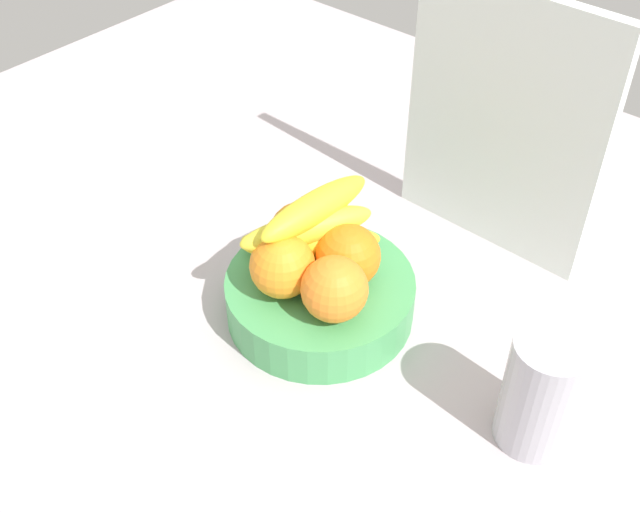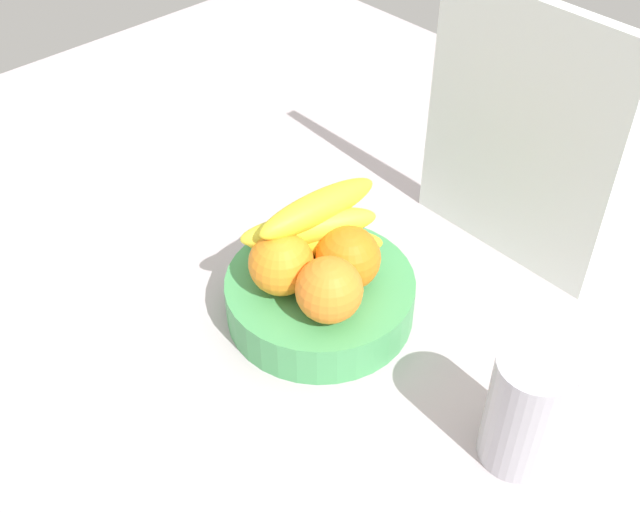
# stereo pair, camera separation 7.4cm
# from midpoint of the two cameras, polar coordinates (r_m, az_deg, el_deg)

# --- Properties ---
(ground_plane) EXTENTS (1.80, 1.40, 0.03)m
(ground_plane) POSITION_cam_midpoint_polar(r_m,az_deg,el_deg) (1.01, 4.02, -4.96)
(ground_plane) COLOR #B7ABB0
(fruit_bowl) EXTENTS (0.24, 0.24, 0.06)m
(fruit_bowl) POSITION_cam_midpoint_polar(r_m,az_deg,el_deg) (0.98, 2.17, -3.07)
(fruit_bowl) COLOR #49A15C
(fruit_bowl) RESTS_ON ground_plane
(orange_front_left) EXTENTS (0.08, 0.08, 0.08)m
(orange_front_left) POSITION_cam_midpoint_polar(r_m,az_deg,el_deg) (0.90, 3.05, -2.57)
(orange_front_left) COLOR orange
(orange_front_left) RESTS_ON fruit_bowl
(orange_front_right) EXTENTS (0.08, 0.08, 0.08)m
(orange_front_right) POSITION_cam_midpoint_polar(r_m,az_deg,el_deg) (0.94, 4.63, -0.18)
(orange_front_right) COLOR orange
(orange_front_right) RESTS_ON fruit_bowl
(orange_center) EXTENTS (0.08, 0.08, 0.08)m
(orange_center) POSITION_cam_midpoint_polar(r_m,az_deg,el_deg) (0.97, 1.06, 1.68)
(orange_center) COLOR orange
(orange_center) RESTS_ON fruit_bowl
(orange_back_left) EXTENTS (0.08, 0.08, 0.08)m
(orange_back_left) POSITION_cam_midpoint_polar(r_m,az_deg,el_deg) (0.93, -0.56, -0.60)
(orange_back_left) COLOR orange
(orange_back_left) RESTS_ON fruit_bowl
(banana_bunch) EXTENTS (0.17, 0.19, 0.11)m
(banana_bunch) POSITION_cam_midpoint_polar(r_m,az_deg,el_deg) (0.95, 1.67, 1.70)
(banana_bunch) COLOR yellow
(banana_bunch) RESTS_ON fruit_bowl
(cutting_board) EXTENTS (0.28, 0.02, 0.36)m
(cutting_board) POSITION_cam_midpoint_polar(r_m,az_deg,el_deg) (1.03, 16.31, 8.28)
(cutting_board) COLOR white
(cutting_board) RESTS_ON ground_plane
(thermos_tumbler) EXTENTS (0.08, 0.08, 0.14)m
(thermos_tumbler) POSITION_cam_midpoint_polar(r_m,az_deg,el_deg) (0.85, 17.28, -10.79)
(thermos_tumbler) COLOR #B5B4BE
(thermos_tumbler) RESTS_ON ground_plane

